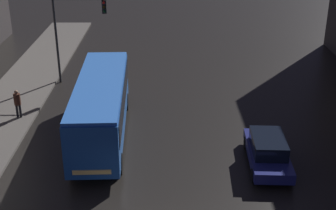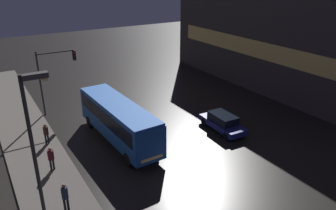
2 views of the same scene
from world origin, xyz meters
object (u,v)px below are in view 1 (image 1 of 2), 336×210
object	(u,v)px
car_taxi	(268,151)
traffic_light_main	(74,24)
bus_near	(101,103)
pedestrian_mid	(17,101)

from	to	relation	value
car_taxi	traffic_light_main	world-z (taller)	traffic_light_main
bus_near	pedestrian_mid	size ratio (longest dim) A/B	6.08
car_taxi	traffic_light_main	bearing A→B (deg)	-42.83
traffic_light_main	car_taxi	bearing A→B (deg)	-45.69
car_taxi	pedestrian_mid	distance (m)	14.32
bus_near	car_taxi	xyz separation A→B (m)	(8.24, -2.89, -1.24)
bus_near	traffic_light_main	bearing A→B (deg)	-73.81
car_taxi	bus_near	bearing A→B (deg)	-16.49
pedestrian_mid	traffic_light_main	xyz separation A→B (m)	(2.39, 6.09, 3.01)
bus_near	traffic_light_main	size ratio (longest dim) A/B	1.68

